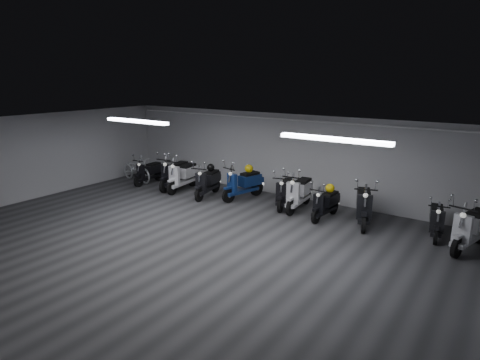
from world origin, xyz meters
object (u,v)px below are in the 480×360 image
Objects in this scene: scooter_4 at (243,179)px; scooter_8 at (364,199)px; scooter_3 at (207,177)px; bicycle at (136,167)px; scooter_5 at (285,187)px; scooter_6 at (299,187)px; scooter_9 at (437,215)px; scooter_2 at (183,171)px; helmet_0 at (211,167)px; scooter_10 at (472,221)px; scooter_1 at (175,169)px; helmet_2 at (330,188)px; helmet_1 at (249,169)px; scooter_0 at (148,168)px; scooter_7 at (326,199)px.

scooter_8 is at bearing 13.25° from scooter_4.
scooter_3 reaches higher than bicycle.
scooter_6 reaches higher than scooter_5.
scooter_9 is at bearing -14.76° from scooter_8.
scooter_3 is 1.02× the size of bicycle.
scooter_9 is (8.28, 0.45, -0.12)m from scooter_2.
helmet_0 is at bearing 90.00° from scooter_3.
scooter_10 is at bearing -0.99° from helmet_0.
scooter_8 is 1.00× the size of scooter_10.
scooter_4 is (2.80, 0.31, -0.03)m from scooter_1.
scooter_10 is 7.90m from helmet_0.
bicycle is 7.83m from helmet_2.
scooter_2 is 3.95m from scooter_5.
helmet_2 is (1.02, -0.08, 0.15)m from scooter_6.
scooter_1 reaches higher than helmet_1.
scooter_1 is 2.93m from helmet_1.
helmet_1 is at bearing 157.79° from scooter_5.
scooter_1 is 1.98m from bicycle.
scooter_3 is 1.23m from scooter_4.
scooter_8 is at bearing -17.77° from scooter_5.
scooter_1 is at bearing -176.28° from helmet_0.
helmet_1 is 3.00m from helmet_2.
scooter_0 reaches higher than helmet_2.
scooter_6 reaches higher than scooter_4.
scooter_8 is 5.28m from helmet_0.
scooter_2 reaches higher than scooter_6.
scooter_9 reaches higher than helmet_1.
scooter_1 is at bearing -159.45° from scooter_4.
scooter_2 is 1.07× the size of scooter_3.
scooter_7 is at bearing -5.48° from scooter_2.
scooter_6 is 1.08× the size of bicycle.
scooter_3 is 1.14× the size of scooter_7.
scooter_0 is at bearing -160.13° from scooter_4.
scooter_6 is at bearing -2.14° from scooter_3.
scooter_1 reaches higher than scooter_0.
scooter_4 is 7.14× the size of helmet_2.
scooter_3 is at bearing -164.05° from scooter_10.
scooter_2 reaches higher than helmet_0.
scooter_4 reaches higher than scooter_7.
scooter_5 is 1.10× the size of scooter_7.
scooter_1 is at bearing 1.05° from scooter_0.
scooter_0 is 9.98m from scooter_9.
scooter_5 reaches higher than scooter_7.
scooter_8 reaches higher than helmet_1.
scooter_3 is at bearing -11.66° from scooter_2.
scooter_8 is 4.03m from helmet_1.
helmet_1 is at bearing 2.05° from scooter_1.
scooter_5 is at bearing -0.76° from scooter_2.
scooter_6 is at bearing -13.68° from scooter_5.
scooter_8 is at bearing 1.58° from helmet_0.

